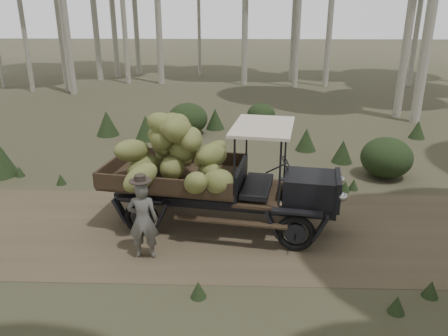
% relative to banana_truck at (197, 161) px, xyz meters
% --- Properties ---
extents(ground, '(120.00, 120.00, 0.00)m').
position_rel_banana_truck_xyz_m(ground, '(-1.18, -0.36, -1.44)').
color(ground, '#473D2B').
rests_on(ground, ground).
extents(dirt_track, '(70.00, 4.00, 0.01)m').
position_rel_banana_truck_xyz_m(dirt_track, '(-1.18, -0.36, -1.44)').
color(dirt_track, brown).
rests_on(dirt_track, ground).
extents(banana_truck, '(5.21, 2.73, 2.56)m').
position_rel_banana_truck_xyz_m(banana_truck, '(0.00, 0.00, 0.00)').
color(banana_truck, black).
rests_on(banana_truck, ground).
extents(farmer, '(0.58, 0.43, 1.68)m').
position_rel_banana_truck_xyz_m(farmer, '(-0.89, -1.46, -0.65)').
color(farmer, '#57554F').
rests_on(farmer, ground).
extents(undergrowth, '(21.57, 20.89, 1.34)m').
position_rel_banana_truck_xyz_m(undergrowth, '(1.10, 0.20, -0.94)').
color(undergrowth, '#233319').
rests_on(undergrowth, ground).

